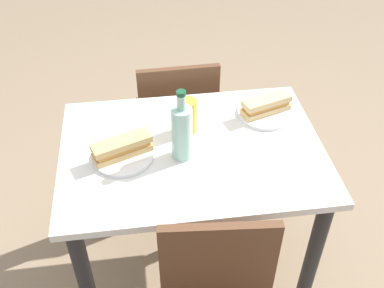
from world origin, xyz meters
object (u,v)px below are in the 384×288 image
at_px(knife_far, 257,105).
at_px(water_bottle, 182,132).
at_px(plate_near, 123,156).
at_px(baguette_sandwich_far, 266,105).
at_px(dining_table, 192,175).
at_px(knife_near, 115,147).
at_px(plate_far, 265,113).
at_px(beer_glass, 187,116).
at_px(baguette_sandwich_near, 122,147).
at_px(chair_far, 178,119).

xyz_separation_m(knife_far, water_bottle, (-0.35, -0.25, 0.10)).
bearing_deg(plate_near, baguette_sandwich_far, 17.64).
bearing_deg(dining_table, knife_far, 35.15).
xyz_separation_m(knife_near, plate_far, (0.62, 0.14, -0.01)).
distance_m(plate_far, baguette_sandwich_far, 0.04).
xyz_separation_m(knife_far, beer_glass, (-0.31, -0.10, 0.05)).
bearing_deg(dining_table, baguette_sandwich_near, -176.07).
bearing_deg(plate_near, knife_near, 123.41).
distance_m(dining_table, plate_far, 0.40).
distance_m(plate_near, baguette_sandwich_far, 0.62).
relative_size(baguette_sandwich_near, knife_near, 1.32).
bearing_deg(plate_near, dining_table, 3.93).
xyz_separation_m(chair_far, water_bottle, (-0.04, -0.59, 0.40)).
bearing_deg(beer_glass, baguette_sandwich_far, 10.25).
height_order(dining_table, beer_glass, beer_glass).
xyz_separation_m(plate_far, baguette_sandwich_far, (0.00, 0.00, 0.04)).
height_order(plate_near, water_bottle, water_bottle).
height_order(dining_table, baguette_sandwich_near, baguette_sandwich_near).
xyz_separation_m(plate_far, knife_far, (-0.03, 0.04, 0.01)).
bearing_deg(dining_table, beer_glass, 92.04).
xyz_separation_m(baguette_sandwich_far, water_bottle, (-0.37, -0.21, 0.07)).
relative_size(chair_far, plate_far, 3.73).
bearing_deg(beer_glass, knife_far, 18.72).
xyz_separation_m(plate_far, water_bottle, (-0.37, -0.21, 0.11)).
height_order(plate_near, baguette_sandwich_near, baguette_sandwich_near).
distance_m(knife_near, knife_far, 0.62).
bearing_deg(chair_far, plate_far, -49.46).
bearing_deg(beer_glass, water_bottle, -104.48).
distance_m(baguette_sandwich_far, water_bottle, 0.43).
bearing_deg(baguette_sandwich_far, plate_near, -162.36).
relative_size(chair_far, water_bottle, 2.94).
bearing_deg(baguette_sandwich_near, baguette_sandwich_far, 17.64).
bearing_deg(water_bottle, beer_glass, 75.52).
bearing_deg(knife_far, plate_far, -59.44).
relative_size(dining_table, chair_far, 1.18).
relative_size(knife_near, knife_far, 1.04).
relative_size(knife_far, beer_glass, 1.18).
bearing_deg(baguette_sandwich_far, plate_far, 0.00).
xyz_separation_m(plate_near, baguette_sandwich_near, (0.00, 0.00, 0.04)).
bearing_deg(baguette_sandwich_near, dining_table, 3.93).
bearing_deg(plate_near, beer_glass, 26.36).
bearing_deg(chair_far, dining_table, -90.23).
bearing_deg(baguette_sandwich_far, water_bottle, -150.78).
bearing_deg(water_bottle, baguette_sandwich_near, 174.77).
distance_m(baguette_sandwich_near, knife_near, 0.06).
height_order(dining_table, knife_near, knife_near).
bearing_deg(baguette_sandwich_near, beer_glass, 26.36).
relative_size(baguette_sandwich_near, knife_far, 1.37).
xyz_separation_m(baguette_sandwich_near, knife_far, (0.57, 0.23, -0.03)).
distance_m(baguette_sandwich_near, knife_far, 0.61).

